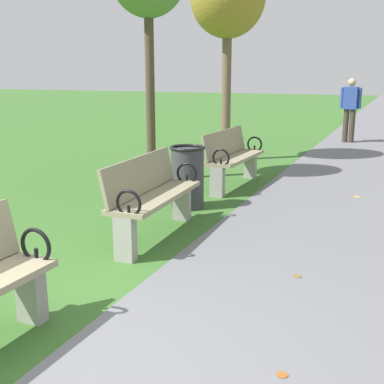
# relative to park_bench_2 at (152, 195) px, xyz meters

# --- Properties ---
(paved_walkway) EXTENTS (2.37, 44.00, 0.02)m
(paved_walkway) POSITION_rel_park_bench_2_xyz_m (1.69, 15.13, -0.48)
(paved_walkway) COLOR slate
(paved_walkway) RESTS_ON ground
(park_bench_2) EXTENTS (0.54, 1.62, 0.90)m
(park_bench_2) POSITION_rel_park_bench_2_xyz_m (0.00, 0.00, 0.00)
(park_bench_2) COLOR gray
(park_bench_2) RESTS_ON ground
(park_bench_3) EXTENTS (0.54, 1.62, 0.90)m
(park_bench_3) POSITION_rel_park_bench_2_xyz_m (0.00, 2.76, 0.00)
(park_bench_3) COLOR gray
(park_bench_3) RESTS_ON ground
(pedestrian_walking) EXTENTS (0.53, 0.26, 1.62)m
(pedestrian_walking) POSITION_rel_park_bench_2_xyz_m (1.16, 8.72, 0.44)
(pedestrian_walking) COLOR #3D3328
(pedestrian_walking) RESTS_ON paved_walkway
(trash_bin) EXTENTS (0.48, 0.48, 0.84)m
(trash_bin) POSITION_rel_park_bench_2_xyz_m (-0.15, 1.30, -0.06)
(trash_bin) COLOR #38383D
(trash_bin) RESTS_ON ground
(scattered_leaves) EXTENTS (4.51, 10.20, 0.02)m
(scattered_leaves) POSITION_rel_park_bench_2_xyz_m (0.47, 0.15, -0.47)
(scattered_leaves) COLOR #AD6B23
(scattered_leaves) RESTS_ON ground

